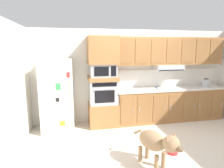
# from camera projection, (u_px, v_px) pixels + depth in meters

# --- Properties ---
(ground_plane) EXTENTS (9.60, 9.60, 0.00)m
(ground_plane) POSITION_uv_depth(u_px,v_px,m) (146.00, 133.00, 4.60)
(ground_plane) COLOR beige
(back_kitchen_wall) EXTENTS (6.20, 0.12, 2.50)m
(back_kitchen_wall) POSITION_uv_depth(u_px,v_px,m) (133.00, 75.00, 5.43)
(back_kitchen_wall) COLOR silver
(back_kitchen_wall) RESTS_ON ground
(side_panel_left) EXTENTS (0.12, 7.10, 2.50)m
(side_panel_left) POSITION_uv_depth(u_px,v_px,m) (15.00, 87.00, 3.80)
(side_panel_left) COLOR silver
(side_panel_left) RESTS_ON ground
(refrigerator) EXTENTS (0.76, 0.73, 1.76)m
(refrigerator) POSITION_uv_depth(u_px,v_px,m) (57.00, 95.00, 4.68)
(refrigerator) COLOR silver
(refrigerator) RESTS_ON ground
(oven_base_cabinet) EXTENTS (0.74, 0.62, 0.60)m
(oven_base_cabinet) POSITION_uv_depth(u_px,v_px,m) (103.00, 114.00, 5.08)
(oven_base_cabinet) COLOR #996638
(oven_base_cabinet) RESTS_ON ground
(built_in_oven) EXTENTS (0.70, 0.62, 0.60)m
(built_in_oven) POSITION_uv_depth(u_px,v_px,m) (103.00, 92.00, 4.96)
(built_in_oven) COLOR #A8AAAF
(built_in_oven) RESTS_ON oven_base_cabinet
(appliance_mid_shelf) EXTENTS (0.74, 0.62, 0.10)m
(appliance_mid_shelf) POSITION_uv_depth(u_px,v_px,m) (103.00, 78.00, 4.90)
(appliance_mid_shelf) COLOR #996638
(appliance_mid_shelf) RESTS_ON built_in_oven
(microwave) EXTENTS (0.64, 0.54, 0.32)m
(microwave) POSITION_uv_depth(u_px,v_px,m) (103.00, 70.00, 4.86)
(microwave) COLOR #A8AAAF
(microwave) RESTS_ON appliance_mid_shelf
(appliance_upper_cabinet) EXTENTS (0.74, 0.62, 0.68)m
(appliance_upper_cabinet) POSITION_uv_depth(u_px,v_px,m) (102.00, 50.00, 4.77)
(appliance_upper_cabinet) COLOR #996638
(appliance_upper_cabinet) RESTS_ON microwave
(lower_cabinet_run) EXTENTS (3.05, 0.63, 0.88)m
(lower_cabinet_run) POSITION_uv_depth(u_px,v_px,m) (169.00, 105.00, 5.43)
(lower_cabinet_run) COLOR #996638
(lower_cabinet_run) RESTS_ON ground
(countertop_slab) EXTENTS (3.09, 0.64, 0.04)m
(countertop_slab) POSITION_uv_depth(u_px,v_px,m) (170.00, 89.00, 5.35)
(countertop_slab) COLOR beige
(countertop_slab) RESTS_ON lower_cabinet_run
(backsplash_panel) EXTENTS (3.09, 0.02, 0.50)m
(backsplash_panel) POSITION_uv_depth(u_px,v_px,m) (166.00, 77.00, 5.58)
(backsplash_panel) COLOR silver
(backsplash_panel) RESTS_ON countertop_slab
(upper_cabinet_with_hood) EXTENTS (3.05, 0.48, 0.88)m
(upper_cabinet_with_hood) POSITION_uv_depth(u_px,v_px,m) (170.00, 52.00, 5.28)
(upper_cabinet_with_hood) COLOR #996638
(upper_cabinet_with_hood) RESTS_ON backsplash_panel
(screwdriver) EXTENTS (0.13, 0.12, 0.03)m
(screwdriver) POSITION_uv_depth(u_px,v_px,m) (157.00, 88.00, 5.29)
(screwdriver) COLOR blue
(screwdriver) RESTS_ON countertop_slab
(electric_kettle) EXTENTS (0.17, 0.17, 0.24)m
(electric_kettle) POSITION_uv_depth(u_px,v_px,m) (206.00, 83.00, 5.49)
(electric_kettle) COLOR #A8AAAF
(electric_kettle) RESTS_ON countertop_slab
(dog) EXTENTS (0.56, 0.95, 0.71)m
(dog) POSITION_uv_depth(u_px,v_px,m) (157.00, 142.00, 3.22)
(dog) COLOR #997551
(dog) RESTS_ON ground
(dog_food_bowl) EXTENTS (0.20, 0.20, 0.06)m
(dog_food_bowl) POSITION_uv_depth(u_px,v_px,m) (173.00, 152.00, 3.73)
(dog_food_bowl) COLOR red
(dog_food_bowl) RESTS_ON ground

